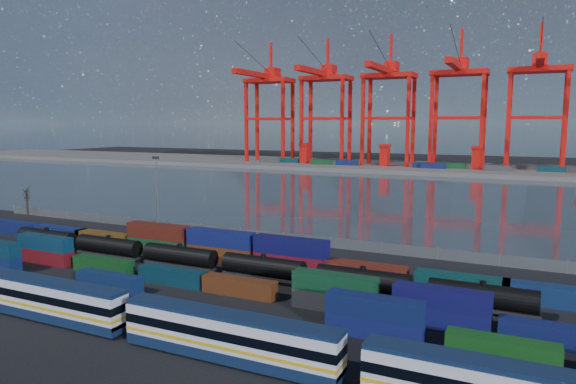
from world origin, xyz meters
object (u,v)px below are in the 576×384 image
at_px(bare_tree, 27,201).
at_px(gantry_cranes, 422,85).
at_px(passenger_train, 229,337).
at_px(tanker_string, 220,262).

relative_size(bare_tree, gantry_cranes, 0.04).
distance_m(passenger_train, gantry_cranes, 229.07).
distance_m(passenger_train, bare_tree, 102.21).
distance_m(passenger_train, tanker_string, 30.19).
bearing_deg(bare_tree, gantry_cranes, 69.70).
height_order(bare_tree, gantry_cranes, gantry_cranes).
bearing_deg(gantry_cranes, tanker_string, -87.69).
bearing_deg(passenger_train, bare_tree, 152.24).
bearing_deg(gantry_cranes, bare_tree, -110.30).
xyz_separation_m(passenger_train, tanker_string, (-17.10, 24.88, -0.45)).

